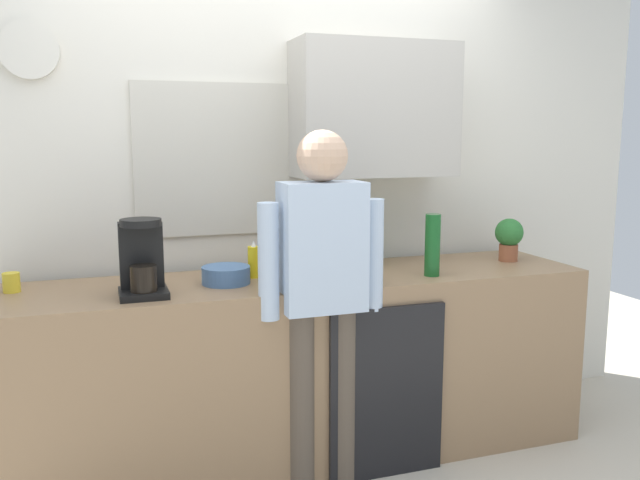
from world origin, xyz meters
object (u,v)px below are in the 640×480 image
mixing_bowl (226,275)px  potted_plant (509,237)px  dish_soap (254,261)px  bottle_dark_sauce (327,249)px  bottle_clear_soda (367,239)px  person_at_sink (322,281)px  coffee_maker (142,261)px  bottle_green_wine (432,245)px  cup_terracotta_mug (314,264)px  cup_yellow_cup (11,282)px

mixing_bowl → potted_plant: size_ratio=0.96×
potted_plant → dish_soap: size_ratio=1.28×
bottle_dark_sauce → mixing_bowl: 0.63m
bottle_clear_soda → person_at_sink: bearing=-131.1°
person_at_sink → potted_plant: bearing=5.8°
coffee_maker → bottle_dark_sauce: size_ratio=1.83×
bottle_green_wine → bottle_dark_sauce: bottle_green_wine is taller
bottle_clear_soda → cup_terracotta_mug: 0.35m
cup_yellow_cup → mixing_bowl: 0.92m
mixing_bowl → dish_soap: size_ratio=1.22×
cup_yellow_cup → bottle_dark_sauce: bearing=4.0°
bottle_green_wine → mixing_bowl: bearing=171.0°
cup_terracotta_mug → potted_plant: 1.09m
bottle_green_wine → mixing_bowl: size_ratio=1.36×
bottle_dark_sauce → mixing_bowl: (-0.58, -0.24, -0.05)m
dish_soap → person_at_sink: (0.22, -0.37, -0.03)m
dish_soap → person_at_sink: size_ratio=0.11×
mixing_bowl → person_at_sink: (0.37, -0.28, 0.00)m
bottle_dark_sauce → potted_plant: size_ratio=0.78×
cup_terracotta_mug → dish_soap: (-0.31, -0.01, 0.03)m
coffee_maker → cup_yellow_cup: (-0.53, 0.24, -0.10)m
bottle_green_wine → bottle_dark_sauce: 0.57m
bottle_green_wine → bottle_clear_soda: bottle_green_wine is taller
coffee_maker → cup_terracotta_mug: size_ratio=3.59×
coffee_maker → potted_plant: bearing=4.6°
dish_soap → cup_yellow_cup: bearing=177.1°
bottle_dark_sauce → cup_yellow_cup: 1.49m
bottle_green_wine → bottle_dark_sauce: bearing=135.1°
bottle_dark_sauce → dish_soap: (-0.43, -0.16, -0.01)m
bottle_dark_sauce → mixing_bowl: size_ratio=0.82×
potted_plant → cup_terracotta_mug: bearing=177.6°
coffee_maker → person_at_sink: size_ratio=0.21×
cup_terracotta_mug → mixing_bowl: size_ratio=0.42×
bottle_green_wine → cup_yellow_cup: bearing=171.2°
dish_soap → mixing_bowl: bearing=-150.6°
coffee_maker → bottle_dark_sauce: 1.01m
bottle_green_wine → potted_plant: (0.57, 0.20, -0.02)m
bottle_dark_sauce → dish_soap: bearing=-159.6°
cup_yellow_cup → mixing_bowl: size_ratio=0.39×
bottle_green_wine → person_at_sink: (-0.61, -0.13, -0.11)m
cup_yellow_cup → dish_soap: 1.06m
bottle_dark_sauce → potted_plant: bearing=-11.3°
mixing_bowl → bottle_green_wine: bearing=-9.0°
coffee_maker → cup_terracotta_mug: bearing=13.4°
dish_soap → coffee_maker: bearing=-160.4°
person_at_sink → dish_soap: bearing=110.9°
person_at_sink → mixing_bowl: bearing=132.7°
cup_yellow_cup → coffee_maker: bearing=-24.3°
bottle_dark_sauce → person_at_sink: bearing=-111.5°
cup_terracotta_mug → cup_yellow_cup: 1.37m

